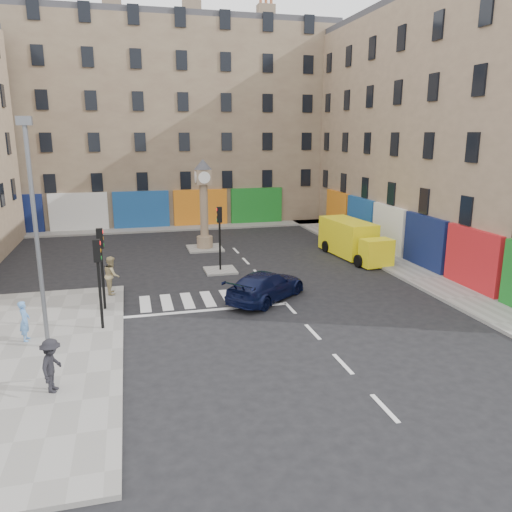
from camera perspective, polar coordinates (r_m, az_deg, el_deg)
name	(u,v)px	position (r m, az deg, el deg)	size (l,w,h in m)	color
ground	(297,315)	(22.46, 4.68, -6.76)	(120.00, 120.00, 0.00)	black
sidewalk_left	(21,360)	(19.91, -25.25, -10.68)	(7.00, 16.00, 0.15)	gray
sidewalk_right	(371,252)	(34.60, 12.99, 0.43)	(2.60, 30.00, 0.15)	gray
sidewalk_far	(167,228)	(42.87, -10.15, 3.13)	(32.00, 2.40, 0.15)	gray
island_near	(220,270)	(29.35, -4.09, -1.66)	(1.80, 1.80, 0.12)	gray
island_far	(205,248)	(35.10, -5.85, 0.88)	(2.40, 2.40, 0.12)	gray
building_right	(463,132)	(37.05, 22.62, 12.99)	(10.00, 30.00, 16.00)	#9C8266
building_far	(158,126)	(47.95, -11.14, 14.33)	(32.00, 10.00, 17.00)	#8B785C
traffic_light_left_near	(98,270)	(20.78, -17.57, -1.50)	(0.28, 0.22, 3.70)	black
traffic_light_left_far	(101,256)	(23.10, -17.29, 0.03)	(0.28, 0.22, 3.70)	black
traffic_light_island	(220,228)	(28.78, -4.18, 3.20)	(0.28, 0.22, 3.70)	black
lamp_post	(35,224)	(19.19, -23.92, 3.36)	(0.50, 0.25, 8.30)	#595B60
clock_pillar	(204,199)	(34.48, -5.99, 6.54)	(1.20, 1.20, 6.10)	#9C8266
navy_sedan	(266,286)	(24.20, 1.16, -3.43)	(1.97, 4.86, 1.41)	black
yellow_van	(352,240)	(33.10, 10.96, 1.85)	(2.63, 6.53, 2.32)	yellow
pedestrian_blue	(25,321)	(21.10, -24.93, -6.74)	(0.57, 0.38, 1.58)	#588ACA
pedestrian_tan	(112,275)	(25.65, -16.15, -2.09)	(0.91, 0.71, 1.88)	tan
pedestrian_dark	(52,365)	(16.77, -22.30, -11.50)	(1.11, 0.64, 1.71)	black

